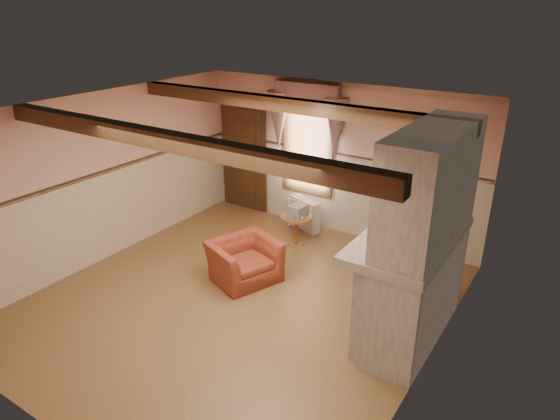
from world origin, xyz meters
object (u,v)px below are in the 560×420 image
Objects in this scene: bowl at (412,231)px; oil_lamp at (423,212)px; side_table at (296,230)px; armchair at (244,261)px; radiator at (305,214)px; mantel_clock at (425,213)px.

oil_lamp is (0.00, 0.41, 0.10)m from bowl.
oil_lamp is at bearing -20.83° from side_table.
armchair reaches higher than side_table.
oil_lamp reaches higher than radiator.
side_table is at bearing -51.15° from radiator.
bowl is at bearing -90.00° from mantel_clock.
bowl is 0.48m from mantel_clock.
mantel_clock is at bearing -55.50° from armchair.
mantel_clock is (0.00, 0.47, 0.06)m from bowl.
armchair is 2.88m from mantel_clock.
oil_lamp is at bearing -90.00° from mantel_clock.
radiator is 3.60m from bowl.
armchair is at bearing -176.95° from bowl.
mantel_clock is at bearing -19.62° from side_table.
mantel_clock reaches higher than radiator.
armchair is 1.51m from side_table.
bowl is (2.52, -1.37, 1.18)m from side_table.
radiator is at bearing 107.99° from side_table.
armchair is 2.88m from oil_lamp.
bowl is at bearing -90.00° from oil_lamp.
armchair is 1.43× the size of radiator.
radiator is at bearing 150.31° from mantel_clock.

